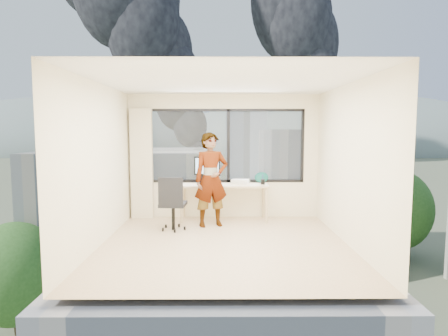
{
  "coord_description": "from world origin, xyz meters",
  "views": [
    {
      "loc": [
        -0.05,
        -5.94,
        1.84
      ],
      "look_at": [
        0.0,
        1.0,
        1.15
      ],
      "focal_mm": 29.98,
      "sensor_mm": 36.0,
      "label": 1
    }
  ],
  "objects_px": {
    "monitor": "(207,170)",
    "desk": "(224,202)",
    "chair": "(173,202)",
    "person": "(211,180)",
    "handbag": "(262,177)",
    "game_console": "(241,181)",
    "laptop": "(206,179)"
  },
  "relations": [
    {
      "from": "person",
      "to": "handbag",
      "type": "relative_size",
      "value": 6.29
    },
    {
      "from": "desk",
      "to": "handbag",
      "type": "bearing_deg",
      "value": 16.47
    },
    {
      "from": "desk",
      "to": "laptop",
      "type": "relative_size",
      "value": 4.94
    },
    {
      "from": "desk",
      "to": "person",
      "type": "bearing_deg",
      "value": -117.93
    },
    {
      "from": "game_console",
      "to": "handbag",
      "type": "height_order",
      "value": "handbag"
    },
    {
      "from": "person",
      "to": "laptop",
      "type": "bearing_deg",
      "value": 84.95
    },
    {
      "from": "monitor",
      "to": "laptop",
      "type": "bearing_deg",
      "value": -82.22
    },
    {
      "from": "desk",
      "to": "laptop",
      "type": "distance_m",
      "value": 0.6
    },
    {
      "from": "monitor",
      "to": "desk",
      "type": "bearing_deg",
      "value": -0.94
    },
    {
      "from": "desk",
      "to": "chair",
      "type": "xyz_separation_m",
      "value": [
        -0.95,
        -0.76,
        0.14
      ]
    },
    {
      "from": "person",
      "to": "desk",
      "type": "bearing_deg",
      "value": 44.1
    },
    {
      "from": "person",
      "to": "monitor",
      "type": "bearing_deg",
      "value": 81.37
    },
    {
      "from": "chair",
      "to": "monitor",
      "type": "distance_m",
      "value": 1.17
    },
    {
      "from": "chair",
      "to": "person",
      "type": "distance_m",
      "value": 0.85
    },
    {
      "from": "chair",
      "to": "laptop",
      "type": "height_order",
      "value": "chair"
    },
    {
      "from": "person",
      "to": "monitor",
      "type": "xyz_separation_m",
      "value": [
        -0.09,
        0.57,
        0.13
      ]
    },
    {
      "from": "person",
      "to": "monitor",
      "type": "height_order",
      "value": "person"
    },
    {
      "from": "game_console",
      "to": "monitor",
      "type": "bearing_deg",
      "value": -154.29
    },
    {
      "from": "chair",
      "to": "handbag",
      "type": "xyz_separation_m",
      "value": [
        1.75,
        0.99,
        0.34
      ]
    },
    {
      "from": "monitor",
      "to": "laptop",
      "type": "distance_m",
      "value": 0.2
    },
    {
      "from": "desk",
      "to": "game_console",
      "type": "height_order",
      "value": "game_console"
    },
    {
      "from": "desk",
      "to": "chair",
      "type": "bearing_deg",
      "value": -141.38
    },
    {
      "from": "chair",
      "to": "desk",
      "type": "bearing_deg",
      "value": 42.92
    },
    {
      "from": "chair",
      "to": "monitor",
      "type": "relative_size",
      "value": 1.82
    },
    {
      "from": "laptop",
      "to": "person",
      "type": "bearing_deg",
      "value": -64.77
    },
    {
      "from": "laptop",
      "to": "handbag",
      "type": "bearing_deg",
      "value": 23.38
    },
    {
      "from": "monitor",
      "to": "person",
      "type": "bearing_deg",
      "value": -64.1
    },
    {
      "from": "chair",
      "to": "person",
      "type": "bearing_deg",
      "value": 26.88
    },
    {
      "from": "game_console",
      "to": "person",
      "type": "bearing_deg",
      "value": -113.87
    },
    {
      "from": "chair",
      "to": "laptop",
      "type": "xyz_separation_m",
      "value": [
        0.59,
        0.77,
        0.34
      ]
    },
    {
      "from": "desk",
      "to": "laptop",
      "type": "bearing_deg",
      "value": 178.28
    },
    {
      "from": "chair",
      "to": "game_console",
      "type": "relative_size",
      "value": 3.01
    }
  ]
}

